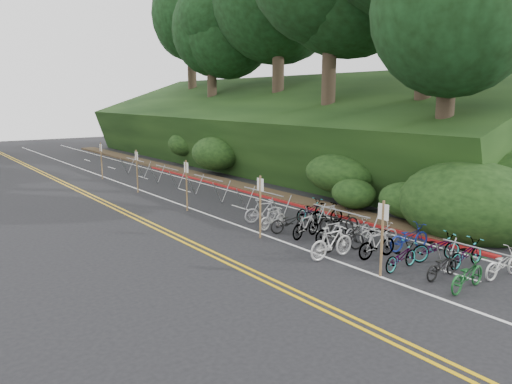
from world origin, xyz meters
The scene contains 11 objects.
ground centered at (0.00, 0.00, 0.00)m, with size 120.00×120.00×0.00m, color black.
road_markings centered at (0.63, 10.10, 0.00)m, with size 7.47×80.00×0.01m.
red_curb centered at (5.70, 12.00, 0.05)m, with size 0.25×28.00×0.10m, color maroon.
embankment centered at (12.96, 19.04, 2.57)m, with size 14.30×48.14×9.11m.
tree_cluster centered at (9.76, 22.03, 11.98)m, with size 32.92×54.43×19.23m.
bike_rack_front centered at (2.84, -2.97, 0.81)m, with size 1.12×2.68×1.13m.
bike_racks_rest centered at (3.00, 13.00, 0.85)m, with size 1.14×23.00×1.17m.
signpost_near centered at (1.04, -0.67, 1.38)m, with size 0.08×0.40×2.41m.
signposts_rest centered at (0.60, 14.00, 1.43)m, with size 0.08×18.40×2.50m.
bike_front centered at (1.07, 1.51, 0.57)m, with size 1.91×0.54×1.15m, color beige.
bike_valet centered at (3.05, 1.71, 0.47)m, with size 3.22×11.71×1.06m.
Camera 1 is at (-10.84, -10.29, 5.49)m, focal length 35.00 mm.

